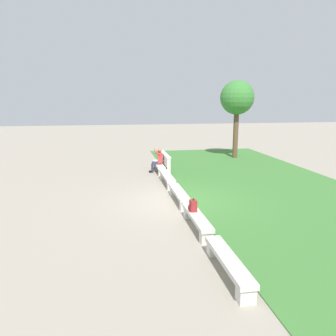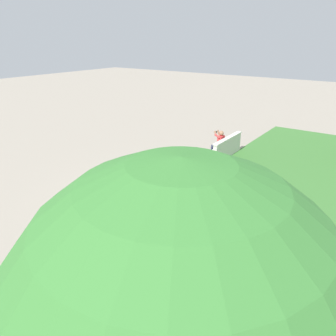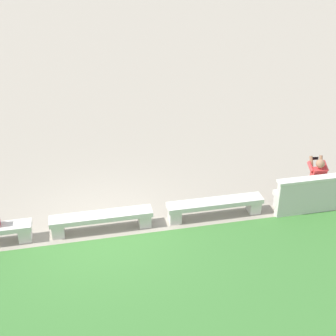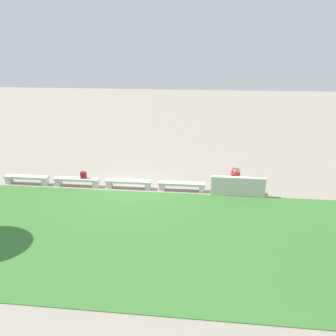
{
  "view_description": "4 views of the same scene",
  "coord_description": "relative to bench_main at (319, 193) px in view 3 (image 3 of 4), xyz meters",
  "views": [
    {
      "loc": [
        12.05,
        -2.5,
        3.95
      ],
      "look_at": [
        -2.16,
        -0.07,
        0.91
      ],
      "focal_mm": 35.0,
      "sensor_mm": 36.0,
      "label": 1
    },
    {
      "loc": [
        8.34,
        6.62,
        5.44
      ],
      "look_at": [
        -1.07,
        -0.01,
        0.83
      ],
      "focal_mm": 35.0,
      "sensor_mm": 36.0,
      "label": 2
    },
    {
      "loc": [
        0.36,
        9.18,
        6.61
      ],
      "look_at": [
        -1.76,
        -0.76,
        1.07
      ],
      "focal_mm": 50.0,
      "sensor_mm": 36.0,
      "label": 3
    },
    {
      "loc": [
        -3.7,
        15.3,
        7.05
      ],
      "look_at": [
        -1.99,
        -0.69,
        0.96
      ],
      "focal_mm": 35.0,
      "sensor_mm": 36.0,
      "label": 4
    }
  ],
  "objects": [
    {
      "name": "backrest_wall_with_plaque",
      "position": [
        0.0,
        0.34,
        0.2
      ],
      "size": [
        2.69,
        0.24,
        1.01
      ],
      "color": "beige",
      "rests_on": "ground"
    },
    {
      "name": "bench_near",
      "position": [
        2.78,
        0.0,
        0.0
      ],
      "size": [
        2.4,
        0.4,
        0.45
      ],
      "color": "beige",
      "rests_on": "ground"
    },
    {
      "name": "person_photographer",
      "position": [
        0.12,
        -0.08,
        0.43
      ],
      "size": [
        0.49,
        0.74,
        1.32
      ],
      "color": "black",
      "rests_on": "ground"
    },
    {
      "name": "bench_main",
      "position": [
        0.0,
        0.0,
        0.0
      ],
      "size": [
        2.4,
        0.4,
        0.45
      ],
      "color": "beige",
      "rests_on": "ground"
    },
    {
      "name": "ground_plane",
      "position": [
        5.56,
        0.0,
        -0.31
      ],
      "size": [
        80.0,
        80.0,
        0.0
      ],
      "primitive_type": "plane",
      "color": "gray"
    },
    {
      "name": "bench_mid",
      "position": [
        5.56,
        0.0,
        0.0
      ],
      "size": [
        2.4,
        0.4,
        0.45
      ],
      "color": "beige",
      "rests_on": "ground"
    }
  ]
}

